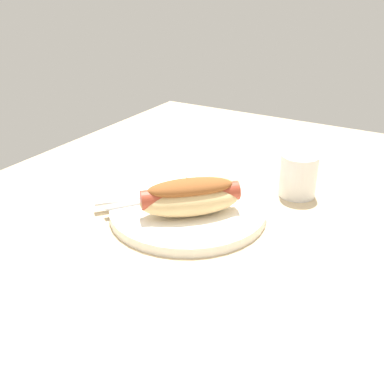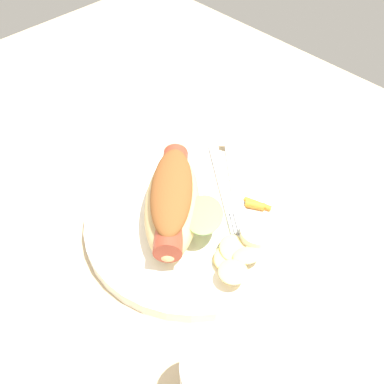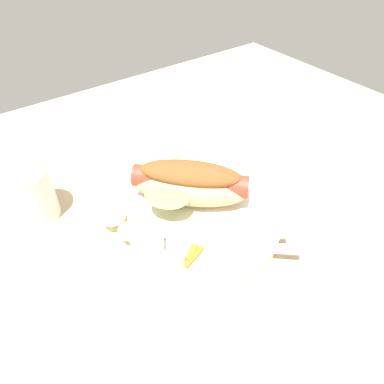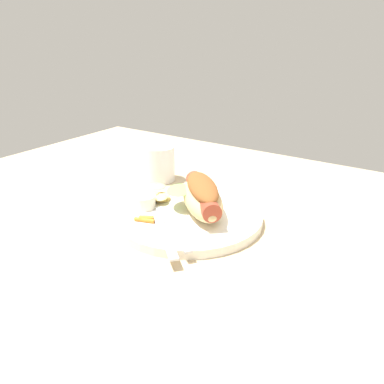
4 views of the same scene
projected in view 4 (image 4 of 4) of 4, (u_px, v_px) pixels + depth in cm
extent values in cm
cube|color=tan|center=(184.00, 219.00, 71.59)|extent=(120.00, 90.00, 1.80)
cylinder|color=white|center=(188.00, 216.00, 68.68)|extent=(26.16, 26.16, 1.60)
ellipsoid|color=#DBB77A|center=(203.00, 199.00, 67.85)|extent=(15.97, 16.23, 4.89)
cylinder|color=#A33D28|center=(203.00, 194.00, 67.52)|extent=(13.34, 13.66, 3.17)
ellipsoid|color=brown|center=(203.00, 187.00, 66.97)|extent=(13.12, 13.35, 2.63)
ellipsoid|color=#7FC65B|center=(179.00, 190.00, 68.90)|extent=(7.15, 7.45, 0.83)
cylinder|color=white|center=(144.00, 202.00, 69.81)|extent=(4.05, 4.05, 2.31)
cube|color=silver|center=(175.00, 232.00, 61.23)|extent=(11.32, 8.65, 0.40)
cube|color=silver|center=(163.00, 211.00, 68.42)|extent=(2.77, 2.12, 0.40)
cube|color=silver|center=(161.00, 211.00, 68.28)|extent=(2.77, 2.12, 0.40)
cube|color=silver|center=(158.00, 212.00, 68.13)|extent=(2.77, 2.12, 0.40)
cube|color=silver|center=(164.00, 234.00, 60.66)|extent=(12.54, 11.27, 0.36)
ellipsoid|color=#E7C779|center=(160.00, 199.00, 72.97)|extent=(3.82, 3.73, 0.50)
ellipsoid|color=#E7C779|center=(162.00, 196.00, 73.20)|extent=(4.85, 5.14, 1.03)
ellipsoid|color=#E7C779|center=(159.00, 197.00, 71.83)|extent=(4.79, 4.70, 0.65)
ellipsoid|color=#E7C779|center=(158.00, 187.00, 74.91)|extent=(4.61, 4.58, 0.59)
ellipsoid|color=#E7C779|center=(150.00, 193.00, 72.52)|extent=(3.70, 4.15, 0.75)
cylinder|color=orange|center=(144.00, 220.00, 64.77)|extent=(3.56, 1.73, 0.68)
cylinder|color=orange|center=(146.00, 218.00, 65.09)|extent=(2.57, 2.06, 0.97)
cylinder|color=white|center=(160.00, 163.00, 86.25)|extent=(6.65, 6.65, 7.79)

